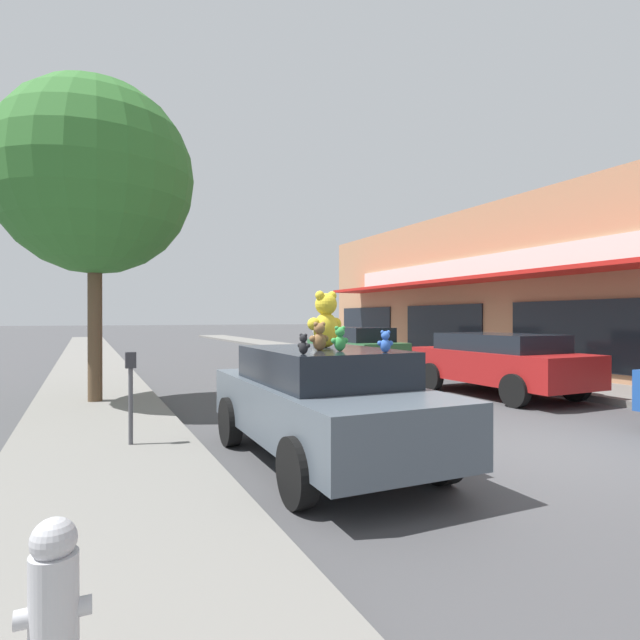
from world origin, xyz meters
The scene contains 14 objects.
ground_plane centered at (0.00, 0.00, 0.00)m, with size 260.00×260.00×0.00m, color #424244.
sidewalk_near centered at (-5.64, 0.00, 0.07)m, with size 2.46×90.00×0.15m.
plush_art_car centered at (-3.07, 0.77, 0.81)m, with size 2.00×4.31×1.49m.
teddy_bear_giant centered at (-2.92, 0.96, 1.86)m, with size 0.58×0.39×0.76m.
teddy_bear_black centered at (-3.69, -0.08, 1.60)m, with size 0.14×0.17×0.23m.
teddy_bear_green centered at (-3.09, 0.21, 1.63)m, with size 0.23×0.14×0.30m.
teddy_bear_blue centered at (-2.72, -0.22, 1.61)m, with size 0.19×0.14×0.26m.
teddy_bear_white centered at (-2.79, 1.54, 1.61)m, with size 0.19×0.16×0.26m.
teddy_bear_brown centered at (-3.29, 0.38, 1.66)m, with size 0.26×0.16×0.35m.
parked_car_far_center centered at (3.24, 3.99, 0.84)m, with size 2.06×4.46×1.50m.
parked_car_far_right centered at (3.24, 11.12, 0.85)m, with size 2.03×4.56×1.54m.
street_tree centered at (-5.68, 6.33, 4.81)m, with size 4.03×4.03×6.69m.
fire_hydrant centered at (-6.01, -2.44, 0.54)m, with size 0.33×0.22×0.79m.
parking_meter centered at (-5.30, 2.19, 0.96)m, with size 0.14×0.10×1.27m.
Camera 1 is at (-5.87, -5.11, 1.89)m, focal length 28.00 mm.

